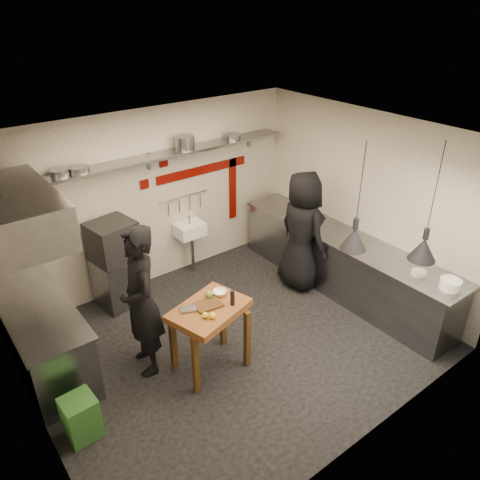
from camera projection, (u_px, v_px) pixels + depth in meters
floor at (233, 341)px, 6.41m from camera, size 5.00×5.00×0.00m
ceiling at (231, 141)px, 5.09m from camera, size 5.00×5.00×0.00m
wall_back at (151, 199)px, 7.22m from camera, size 5.00×0.04×2.80m
wall_front at (369, 343)px, 4.28m from camera, size 5.00×0.04×2.80m
wall_left at (20, 333)px, 4.41m from camera, size 0.04×4.20×2.80m
wall_right at (364, 203)px, 7.09m from camera, size 0.04×4.20×2.80m
red_band_horiz at (203, 170)px, 7.59m from camera, size 1.70×0.02×0.14m
red_band_vert at (233, 189)px, 8.13m from camera, size 0.14×0.02×1.10m
red_tile_a at (164, 162)px, 7.08m from camera, size 0.14×0.02×0.14m
red_tile_b at (144, 184)px, 7.02m from camera, size 0.14×0.02×0.14m
back_shelf at (153, 157)px, 6.76m from camera, size 4.60×0.34×0.04m
shelf_bracket_left at (13, 191)px, 5.89m from camera, size 0.04×0.06×0.24m
shelf_bracket_mid at (149, 161)px, 6.91m from camera, size 0.04×0.06×0.24m
shelf_bracket_right at (249, 139)px, 7.93m from camera, size 0.04×0.06×0.24m
pan_far_left at (60, 173)px, 6.01m from camera, size 0.25×0.25×0.09m
pan_mid_left at (79, 169)px, 6.15m from camera, size 0.35×0.35×0.07m
stock_pot at (185, 143)px, 6.99m from camera, size 0.34×0.34×0.20m
pan_right at (233, 137)px, 7.50m from camera, size 0.26×0.26×0.08m
oven_stand at (118, 280)px, 7.03m from camera, size 0.67×0.62×0.80m
combi_oven at (112, 241)px, 6.68m from camera, size 0.68×0.65×0.58m
oven_door at (121, 248)px, 6.50m from camera, size 0.54×0.12×0.46m
oven_glass at (117, 249)px, 6.49m from camera, size 0.36×0.07×0.34m
hand_sink at (190, 230)px, 7.68m from camera, size 0.46×0.34×0.22m
sink_tap at (189, 220)px, 7.60m from camera, size 0.03×0.03×0.14m
sink_drain at (193, 254)px, 7.86m from camera, size 0.06×0.06×0.66m
utensil_rail at (184, 197)px, 7.53m from camera, size 0.90×0.02×0.02m
counter_right at (342, 264)px, 7.35m from camera, size 0.70×3.80×0.90m
counter_right_top at (346, 238)px, 7.13m from camera, size 0.76×3.90×0.03m
plate_stack at (450, 284)px, 5.87m from camera, size 0.32×0.32×0.13m
small_bowl_right at (419, 273)px, 6.18m from camera, size 0.21×0.21×0.05m
counter_left at (43, 338)px, 5.78m from camera, size 0.70×1.90×0.90m
counter_left_top at (35, 308)px, 5.56m from camera, size 0.76×2.00×0.03m
extractor_hood at (16, 213)px, 5.01m from camera, size 0.78×1.60×0.50m
green_bin at (81, 417)px, 4.96m from camera, size 0.36×0.36×0.50m
prep_table at (210, 338)px, 5.78m from camera, size 1.06×0.87×0.92m
cutting_board at (208, 305)px, 5.59m from camera, size 0.35×0.27×0.02m
pepper_mill at (232, 298)px, 5.57m from camera, size 0.06×0.06×0.20m
lemon_a at (205, 315)px, 5.37m from camera, size 0.09×0.09×0.07m
lemon_b at (213, 316)px, 5.36m from camera, size 0.09×0.09×0.08m
veg_ball at (209, 294)px, 5.72m from camera, size 0.11×0.11×0.10m
steel_tray at (188, 309)px, 5.51m from camera, size 0.22×0.19×0.03m
bowl at (220, 293)px, 5.79m from camera, size 0.21×0.21×0.06m
heat_lamp_near at (359, 198)px, 5.44m from camera, size 0.41×0.41×1.36m
heat_lamp_far at (433, 204)px, 5.49m from camera, size 0.43×0.43×1.52m
chef_left at (141, 302)px, 5.55m from camera, size 0.60×0.79×1.97m
chef_right at (302, 231)px, 7.22m from camera, size 0.67×0.98×1.93m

